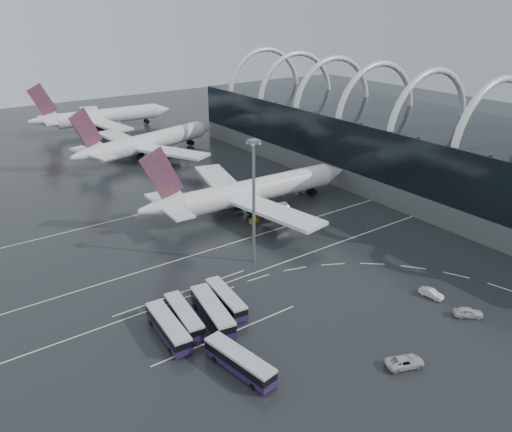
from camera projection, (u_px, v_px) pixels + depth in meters
ground at (282, 257)px, 107.69m from camera, size 420.00×420.00×0.00m
terminal at (402, 144)px, 150.99m from camera, size 42.00×160.00×34.90m
lane_marking_near at (288, 261)px, 106.19m from camera, size 120.00×0.25×0.01m
lane_marking_mid at (250, 237)px, 116.65m from camera, size 120.00×0.25×0.01m
lane_marking_far at (192, 201)px, 137.56m from camera, size 120.00×0.25×0.01m
bus_bay_line_south at (228, 334)px, 82.94m from camera, size 28.00×0.25×0.01m
bus_bay_line_north at (183, 292)px, 94.89m from camera, size 28.00×0.25×0.01m
airliner_main at (248, 192)px, 129.35m from camera, size 61.79×54.21×20.94m
airliner_gate_b at (147, 143)px, 173.83m from camera, size 60.15×53.31×21.14m
airliner_gate_c at (101, 117)px, 212.01m from camera, size 59.79×55.09×21.30m
bus_row_near_a at (168, 327)px, 81.70m from camera, size 3.92×13.26×3.22m
bus_row_near_b at (184, 316)px, 84.80m from camera, size 4.23×12.55×3.03m
bus_row_near_c at (212, 311)px, 85.67m from camera, size 5.41×14.21×3.42m
bus_row_near_d at (226, 299)px, 89.71m from camera, size 4.07×12.35×2.98m
bus_row_far_a at (240, 361)px, 74.01m from camera, size 4.97×13.18×3.17m
van_curve_a at (405, 362)px, 75.30m from camera, size 6.53×4.70×1.65m
van_curve_b at (468, 312)px, 87.21m from camera, size 5.13×4.79×1.71m
van_curve_c at (431, 293)px, 93.04m from camera, size 2.18×4.74×1.51m
floodlight_mast at (254, 188)px, 99.35m from camera, size 2.03×2.03×26.45m
gse_cart_belly_b at (299, 191)px, 143.18m from camera, size 2.16×1.27×1.18m
gse_cart_belly_c at (254, 220)px, 124.24m from camera, size 2.19×1.30×1.20m
gse_cart_belly_d at (308, 189)px, 144.97m from camera, size 2.46×1.45×1.34m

